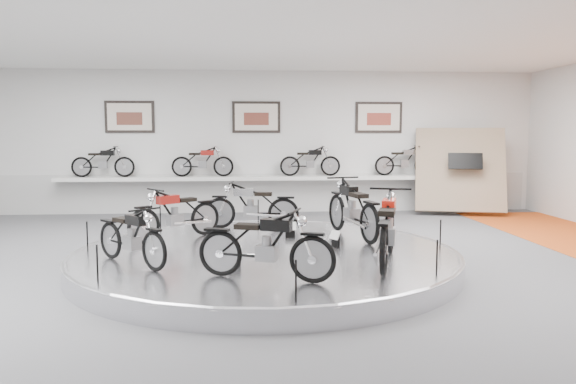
{
  "coord_description": "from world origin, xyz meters",
  "views": [
    {
      "loc": [
        -0.35,
        -8.95,
        2.25
      ],
      "look_at": [
        0.4,
        0.6,
        1.24
      ],
      "focal_mm": 35.0,
      "sensor_mm": 36.0,
      "label": 1
    }
  ],
  "objects": [
    {
      "name": "poster_left",
      "position": [
        -3.5,
        6.96,
        2.7
      ],
      "size": [
        1.35,
        0.06,
        0.88
      ],
      "primitive_type": "cube",
      "color": "beige",
      "rests_on": "wall_back"
    },
    {
      "name": "bike_b",
      "position": [
        -0.21,
        2.44,
        0.78
      ],
      "size": [
        1.71,
        0.8,
        0.97
      ],
      "primitive_type": null,
      "rotation": [
        0.0,
        0.0,
        3.01
      ],
      "color": "#A7A8AB",
      "rests_on": "display_platform"
    },
    {
      "name": "wall_back",
      "position": [
        0.0,
        7.0,
        2.0
      ],
      "size": [
        16.0,
        0.0,
        16.0
      ],
      "primitive_type": "plane",
      "rotation": [
        1.57,
        0.0,
        0.0
      ],
      "color": "silver",
      "rests_on": "floor"
    },
    {
      "name": "bike_a",
      "position": [
        1.67,
        1.35,
        0.86
      ],
      "size": [
        1.07,
        1.99,
        1.11
      ],
      "primitive_type": null,
      "rotation": [
        0.0,
        0.0,
        1.8
      ],
      "color": "black",
      "rests_on": "display_platform"
    },
    {
      "name": "display_panel",
      "position": [
        5.6,
        6.1,
        1.25
      ],
      "size": [
        2.56,
        1.52,
        2.3
      ],
      "primitive_type": "cube",
      "rotation": [
        -0.35,
        0.0,
        -0.26
      ],
      "color": "#917360",
      "rests_on": "floor"
    },
    {
      "name": "bike_c",
      "position": [
        -1.62,
        1.39,
        0.78
      ],
      "size": [
        1.64,
        1.48,
        0.96
      ],
      "primitive_type": null,
      "rotation": [
        0.0,
        0.0,
        3.82
      ],
      "color": "maroon",
      "rests_on": "display_platform"
    },
    {
      "name": "bike_d",
      "position": [
        -2.03,
        -0.6,
        0.74
      ],
      "size": [
        1.41,
        1.46,
        0.88
      ],
      "primitive_type": null,
      "rotation": [
        0.0,
        0.0,
        5.46
      ],
      "color": "black",
      "rests_on": "display_platform"
    },
    {
      "name": "ceiling",
      "position": [
        0.0,
        0.0,
        4.0
      ],
      "size": [
        16.0,
        16.0,
        0.0
      ],
      "primitive_type": "plane",
      "rotation": [
        3.14,
        0.0,
        0.0
      ],
      "color": "white",
      "rests_on": "wall_back"
    },
    {
      "name": "floor",
      "position": [
        0.0,
        0.0,
        0.0
      ],
      "size": [
        16.0,
        16.0,
        0.0
      ],
      "primitive_type": "plane",
      "color": "#545457",
      "rests_on": "ground"
    },
    {
      "name": "wall_front",
      "position": [
        0.0,
        -7.0,
        2.0
      ],
      "size": [
        16.0,
        0.0,
        16.0
      ],
      "primitive_type": "plane",
      "rotation": [
        -1.57,
        0.0,
        0.0
      ],
      "color": "silver",
      "rests_on": "floor"
    },
    {
      "name": "shelf",
      "position": [
        0.0,
        6.7,
        1.0
      ],
      "size": [
        11.0,
        0.55,
        0.1
      ],
      "primitive_type": "cube",
      "color": "silver",
      "rests_on": "wall_back"
    },
    {
      "name": "poster_center",
      "position": [
        0.0,
        6.96,
        2.7
      ],
      "size": [
        1.35,
        0.06,
        0.88
      ],
      "primitive_type": "cube",
      "color": "beige",
      "rests_on": "wall_back"
    },
    {
      "name": "dado_band",
      "position": [
        0.0,
        6.98,
        0.55
      ],
      "size": [
        15.68,
        0.04,
        1.1
      ],
      "primitive_type": "cube",
      "color": "#BCBCBA",
      "rests_on": "floor"
    },
    {
      "name": "poster_right",
      "position": [
        3.5,
        6.96,
        2.7
      ],
      "size": [
        1.35,
        0.06,
        0.88
      ],
      "primitive_type": "cube",
      "color": "beige",
      "rests_on": "wall_back"
    },
    {
      "name": "platform_rim",
      "position": [
        0.0,
        0.3,
        0.27
      ],
      "size": [
        6.4,
        6.4,
        0.1
      ],
      "primitive_type": "torus",
      "color": "#B2B2BA",
      "rests_on": "display_platform"
    },
    {
      "name": "bike_e",
      "position": [
        -0.08,
        -1.61,
        0.78
      ],
      "size": [
        1.73,
        1.13,
        0.96
      ],
      "primitive_type": null,
      "rotation": [
        0.0,
        0.0,
        5.91
      ],
      "color": "black",
      "rests_on": "display_platform"
    },
    {
      "name": "bike_f",
      "position": [
        1.78,
        -0.84,
        0.85
      ],
      "size": [
        1.22,
        2.0,
        1.11
      ],
      "primitive_type": null,
      "rotation": [
        0.0,
        0.0,
        7.53
      ],
      "color": "red",
      "rests_on": "display_platform"
    },
    {
      "name": "shelf_bike_d",
      "position": [
        4.2,
        6.7,
        1.42
      ],
      "size": [
        1.22,
        0.43,
        0.73
      ],
      "primitive_type": null,
      "color": "#A7A8AB",
      "rests_on": "shelf"
    },
    {
      "name": "shelf_bike_a",
      "position": [
        -4.2,
        6.7,
        1.42
      ],
      "size": [
        1.22,
        0.43,
        0.73
      ],
      "primitive_type": null,
      "color": "black",
      "rests_on": "shelf"
    },
    {
      "name": "shelf_bike_c",
      "position": [
        1.5,
        6.7,
        1.42
      ],
      "size": [
        1.22,
        0.43,
        0.73
      ],
      "primitive_type": null,
      "color": "black",
      "rests_on": "shelf"
    },
    {
      "name": "shelf_bike_b",
      "position": [
        -1.5,
        6.7,
        1.42
      ],
      "size": [
        1.22,
        0.43,
        0.73
      ],
      "primitive_type": null,
      "color": "maroon",
      "rests_on": "shelf"
    },
    {
      "name": "display_platform",
      "position": [
        0.0,
        0.3,
        0.15
      ],
      "size": [
        6.4,
        6.4,
        0.3
      ],
      "primitive_type": "cylinder",
      "color": "silver",
      "rests_on": "floor"
    }
  ]
}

